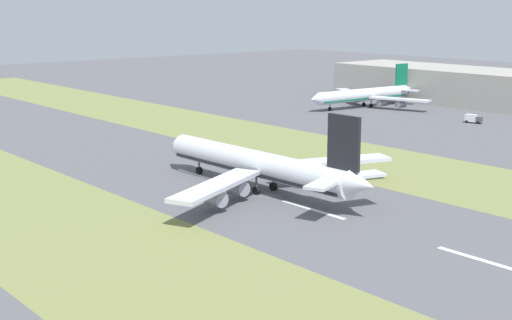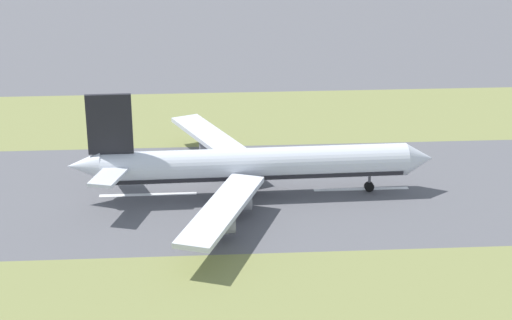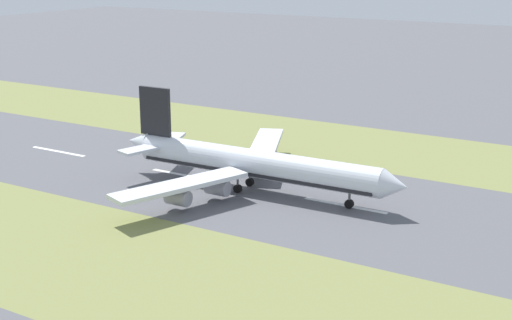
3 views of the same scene
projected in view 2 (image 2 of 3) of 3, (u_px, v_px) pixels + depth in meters
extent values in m
plane|color=#56565B|center=(229.00, 192.00, 159.53)|extent=(800.00, 800.00, 0.00)
cube|color=olive|center=(222.00, 117.00, 201.41)|extent=(40.00, 600.00, 0.01)
cube|color=silver|center=(148.00, 195.00, 158.60)|extent=(1.20, 18.00, 0.01)
cube|color=silver|center=(361.00, 189.00, 161.06)|extent=(1.20, 18.00, 0.01)
cylinder|color=silver|center=(256.00, 164.00, 156.11)|extent=(7.49, 56.14, 6.00)
cone|color=silver|center=(419.00, 159.00, 158.74)|extent=(6.01, 5.16, 5.88)
cone|color=silver|center=(84.00, 166.00, 153.14)|extent=(5.26, 6.13, 5.10)
cube|color=black|center=(256.00, 172.00, 156.70)|extent=(7.13, 53.89, 0.70)
cube|color=silver|center=(212.00, 138.00, 172.06)|extent=(28.98, 17.08, 0.90)
cube|color=silver|center=(222.00, 210.00, 139.56)|extent=(29.27, 15.76, 0.90)
cylinder|color=#93939E|center=(231.00, 164.00, 165.33)|extent=(3.33, 4.88, 3.20)
cylinder|color=#93939E|center=(211.00, 148.00, 173.38)|extent=(3.33, 4.88, 3.20)
cylinder|color=#93939E|center=(238.00, 202.00, 148.61)|extent=(3.33, 4.88, 3.20)
cylinder|color=#93939E|center=(221.00, 225.00, 139.95)|extent=(3.33, 4.88, 3.20)
cube|color=black|center=(109.00, 124.00, 150.79)|extent=(1.01, 8.02, 11.00)
cube|color=silver|center=(114.00, 153.00, 158.61)|extent=(10.90, 7.49, 0.60)
cube|color=silver|center=(110.00, 175.00, 148.39)|extent=(10.84, 7.05, 0.60)
cylinder|color=#59595E|center=(370.00, 179.00, 159.28)|extent=(0.50, 0.50, 3.20)
cylinder|color=black|center=(369.00, 187.00, 159.86)|extent=(0.95, 1.82, 1.80)
cylinder|color=#59595E|center=(239.00, 178.00, 159.60)|extent=(0.50, 0.50, 3.20)
cylinder|color=black|center=(239.00, 186.00, 160.17)|extent=(0.95, 1.82, 1.80)
cylinder|color=#59595E|center=(241.00, 189.00, 154.77)|extent=(0.50, 0.50, 3.20)
cylinder|color=black|center=(241.00, 197.00, 155.35)|extent=(0.95, 1.82, 1.80)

